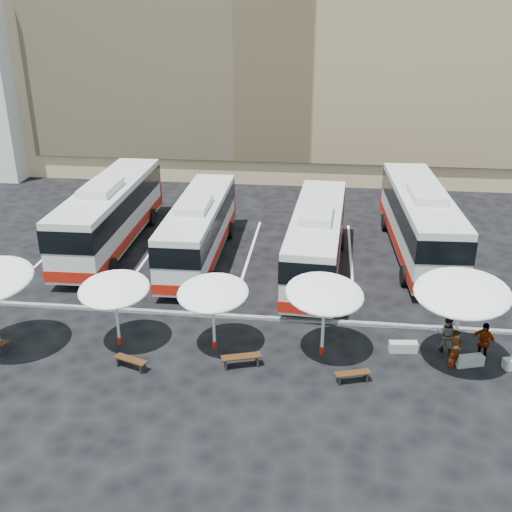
# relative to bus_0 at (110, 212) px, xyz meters

# --- Properties ---
(ground) EXTENTS (120.00, 120.00, 0.00)m
(ground) POSITION_rel_bus_0_xyz_m (8.57, -8.71, -2.19)
(ground) COLOR black
(ground) RESTS_ON ground
(sandstone_building) EXTENTS (42.00, 18.25, 29.60)m
(sandstone_building) POSITION_rel_bus_0_xyz_m (8.57, 23.16, 10.43)
(sandstone_building) COLOR tan
(sandstone_building) RESTS_ON ground
(curb_divider) EXTENTS (34.00, 0.25, 0.15)m
(curb_divider) POSITION_rel_bus_0_xyz_m (8.57, -8.21, -2.12)
(curb_divider) COLOR black
(curb_divider) RESTS_ON ground
(bay_lines) EXTENTS (24.15, 12.00, 0.01)m
(bay_lines) POSITION_rel_bus_0_xyz_m (8.57, -0.71, -2.19)
(bay_lines) COLOR white
(bay_lines) RESTS_ON ground
(bus_0) EXTENTS (3.32, 13.57, 4.29)m
(bus_0) POSITION_rel_bus_0_xyz_m (0.00, 0.00, 0.00)
(bus_0) COLOR silver
(bus_0) RESTS_ON ground
(bus_1) EXTENTS (2.94, 12.15, 3.85)m
(bus_1) POSITION_rel_bus_0_xyz_m (5.73, -1.32, -0.23)
(bus_1) COLOR silver
(bus_1) RESTS_ON ground
(bus_2) EXTENTS (3.37, 12.52, 3.94)m
(bus_2) POSITION_rel_bus_0_xyz_m (12.54, -2.40, -0.18)
(bus_2) COLOR silver
(bus_2) RESTS_ON ground
(bus_3) EXTENTS (3.57, 13.60, 4.28)m
(bus_3) POSITION_rel_bus_0_xyz_m (18.49, 0.90, -0.01)
(bus_3) COLOR silver
(bus_3) RESTS_ON ground
(sunshade_1) EXTENTS (3.20, 3.24, 3.19)m
(sunshade_1) POSITION_rel_bus_0_xyz_m (4.13, -11.18, 0.52)
(sunshade_1) COLOR silver
(sunshade_1) RESTS_ON ground
(sunshade_2) EXTENTS (3.39, 3.43, 3.19)m
(sunshade_2) POSITION_rel_bus_0_xyz_m (8.36, -11.03, 0.51)
(sunshade_2) COLOR silver
(sunshade_2) RESTS_ON ground
(sunshade_3) EXTENTS (4.34, 4.36, 3.42)m
(sunshade_3) POSITION_rel_bus_0_xyz_m (13.03, -10.95, 0.72)
(sunshade_3) COLOR silver
(sunshade_3) RESTS_ON ground
(sunshade_4) EXTENTS (4.96, 4.99, 3.97)m
(sunshade_4) POSITION_rel_bus_0_xyz_m (18.42, -11.18, 1.18)
(sunshade_4) COLOR silver
(sunshade_4) RESTS_ON ground
(wood_bench_1) EXTENTS (1.51, 0.87, 0.45)m
(wood_bench_1) POSITION_rel_bus_0_xyz_m (5.22, -12.94, -1.85)
(wood_bench_1) COLOR black
(wood_bench_1) RESTS_ON ground
(wood_bench_2) EXTENTS (1.71, 0.92, 0.51)m
(wood_bench_2) POSITION_rel_bus_0_xyz_m (9.72, -12.28, -1.80)
(wood_bench_2) COLOR black
(wood_bench_2) RESTS_ON ground
(wood_bench_3) EXTENTS (1.48, 0.80, 0.44)m
(wood_bench_3) POSITION_rel_bus_0_xyz_m (14.26, -12.85, -1.86)
(wood_bench_3) COLOR black
(wood_bench_3) RESTS_ON ground
(conc_bench_0) EXTENTS (1.24, 0.52, 0.45)m
(conc_bench_0) POSITION_rel_bus_0_xyz_m (16.52, -10.32, -1.97)
(conc_bench_0) COLOR gray
(conc_bench_0) RESTS_ON ground
(conc_bench_1) EXTENTS (1.25, 0.73, 0.44)m
(conc_bench_1) POSITION_rel_bus_0_xyz_m (19.14, -11.09, -1.97)
(conc_bench_1) COLOR gray
(conc_bench_1) RESTS_ON ground
(passenger_0) EXTENTS (0.75, 0.73, 1.74)m
(passenger_0) POSITION_rel_bus_0_xyz_m (18.45, -11.35, -1.32)
(passenger_0) COLOR black
(passenger_0) RESTS_ON ground
(passenger_1) EXTENTS (1.01, 0.91, 1.70)m
(passenger_1) POSITION_rel_bus_0_xyz_m (18.33, -10.09, -1.34)
(passenger_1) COLOR black
(passenger_1) RESTS_ON ground
(passenger_2) EXTENTS (1.15, 0.96, 1.83)m
(passenger_2) POSITION_rel_bus_0_xyz_m (19.68, -10.70, -1.28)
(passenger_2) COLOR black
(passenger_2) RESTS_ON ground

